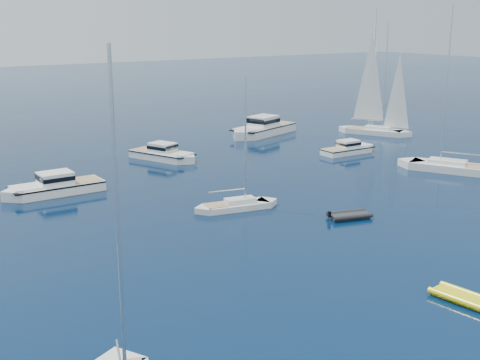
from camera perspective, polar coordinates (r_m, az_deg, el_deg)
name	(u,v)px	position (r m, az deg, el deg)	size (l,w,h in m)	color
motor_cruiser_centre	(54,194)	(60.31, -16.42, -1.22)	(3.03, 9.91, 2.60)	white
motor_cruiser_far_r	(349,153)	(76.49, 9.82, 2.40)	(2.41, 7.88, 2.07)	silver
motor_cruiser_distant	(262,135)	(87.61, 2.02, 4.11)	(3.86, 12.62, 3.31)	silver
motor_cruiser_horizon	(164,159)	(72.52, -6.87, 1.85)	(2.85, 9.32, 2.45)	silver
sailboat_mid_r	(451,171)	(70.11, 18.55, 0.76)	(3.11, 11.98, 17.61)	white
sailboat_centre	(237,209)	(53.35, -0.30, -2.63)	(2.05, 7.87, 11.58)	silver
sailboat_sails_r	(374,134)	(90.08, 12.04, 4.09)	(2.82, 10.84, 15.93)	white
sailboat_sails_far	(371,105)	(120.69, 11.75, 6.65)	(3.16, 12.17, 17.88)	silver
tender_yellow	(461,300)	(38.75, 19.32, -10.23)	(1.96, 3.55, 0.95)	yellow
tender_grey_near	(349,218)	(51.69, 9.84, -3.41)	(1.96, 3.57, 0.95)	black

